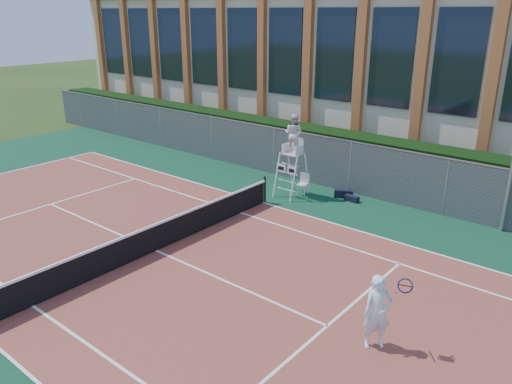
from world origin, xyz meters
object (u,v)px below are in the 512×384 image
Objects in this scene: umpire_chair at (294,136)px; steel_pole at (510,179)px; plastic_chair at (304,182)px; tennis_player at (377,312)px.

steel_pole is at bearing 12.00° from umpire_chair.
steel_pole is at bearing 9.67° from plastic_chair.
tennis_player is at bearing -43.76° from umpire_chair.
plastic_chair is at bearing 133.47° from tennis_player.
plastic_chair is 0.50× the size of tennis_player.
umpire_chair reaches higher than plastic_chair.
umpire_chair is 2.05m from plastic_chair.
steel_pole reaches higher than umpire_chair.
plastic_chair is (0.31, 0.38, -1.99)m from umpire_chair.
umpire_chair is at bearing 136.24° from tennis_player.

